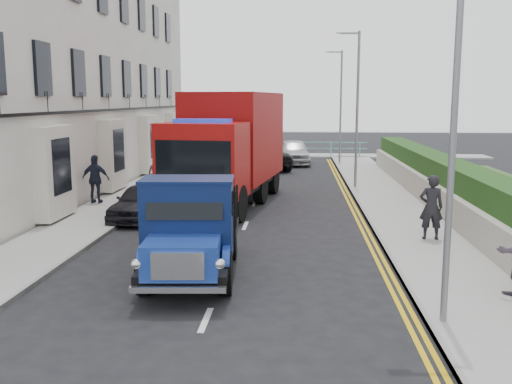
% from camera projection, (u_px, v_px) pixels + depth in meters
% --- Properties ---
extents(ground, '(120.00, 120.00, 0.00)m').
position_uv_depth(ground, '(220.00, 285.00, 12.51)').
color(ground, black).
rests_on(ground, ground).
extents(pavement_west, '(2.40, 38.00, 0.12)m').
position_uv_depth(pavement_west, '(117.00, 205.00, 21.74)').
color(pavement_west, gray).
rests_on(pavement_west, ground).
extents(pavement_east, '(2.60, 38.00, 0.12)m').
position_uv_depth(pavement_east, '(396.00, 209.00, 20.98)').
color(pavement_east, gray).
rests_on(pavement_east, ground).
extents(promenade, '(30.00, 2.50, 0.12)m').
position_uv_depth(promenade, '(274.00, 155.00, 41.05)').
color(promenade, gray).
rests_on(promenade, ground).
extents(sea_plane, '(120.00, 120.00, 0.00)m').
position_uv_depth(sea_plane, '(284.00, 132.00, 71.58)').
color(sea_plane, slate).
rests_on(sea_plane, ground).
extents(terrace_west, '(6.31, 30.20, 14.25)m').
position_uv_depth(terrace_west, '(43.00, 27.00, 24.84)').
color(terrace_west, silver).
rests_on(terrace_west, ground).
extents(garden_east, '(1.45, 28.00, 1.75)m').
position_uv_depth(garden_east, '(450.00, 187.00, 20.71)').
color(garden_east, '#B2AD9E').
rests_on(garden_east, ground).
extents(seafront_railing, '(13.00, 0.08, 1.11)m').
position_uv_depth(seafront_railing, '(274.00, 149.00, 40.18)').
color(seafront_railing, '#59B2A5').
rests_on(seafront_railing, ground).
extents(lamp_near, '(1.23, 0.18, 7.00)m').
position_uv_depth(lamp_near, '(448.00, 102.00, 9.60)').
color(lamp_near, slate).
rests_on(lamp_near, ground).
extents(lamp_mid, '(1.23, 0.18, 7.00)m').
position_uv_depth(lamp_mid, '(355.00, 100.00, 25.35)').
color(lamp_mid, slate).
rests_on(lamp_mid, ground).
extents(lamp_far, '(1.23, 0.18, 7.00)m').
position_uv_depth(lamp_far, '(339.00, 100.00, 35.20)').
color(lamp_far, slate).
rests_on(lamp_far, ground).
extents(bedford_lorry, '(2.29, 5.06, 2.33)m').
position_uv_depth(bedford_lorry, '(189.00, 235.00, 12.55)').
color(bedford_lorry, black).
rests_on(bedford_lorry, ground).
extents(red_lorry, '(3.96, 8.53, 4.30)m').
position_uv_depth(red_lorry, '(229.00, 145.00, 22.04)').
color(red_lorry, black).
rests_on(red_lorry, ground).
extents(parked_car_front, '(1.76, 3.72, 1.23)m').
position_uv_depth(parked_car_front, '(142.00, 201.00, 19.37)').
color(parked_car_front, black).
rests_on(parked_car_front, ground).
extents(parked_car_mid, '(1.57, 3.78, 1.22)m').
position_uv_depth(parked_car_mid, '(182.00, 193.00, 21.07)').
color(parked_car_mid, '#559EB6').
rests_on(parked_car_mid, ground).
extents(parked_car_rear, '(1.96, 4.66, 1.34)m').
position_uv_depth(parked_car_rear, '(185.00, 179.00, 24.45)').
color(parked_car_rear, '#AEADB2').
rests_on(parked_car_rear, ground).
extents(seafront_car_left, '(4.09, 5.61, 1.42)m').
position_uv_depth(seafront_car_left, '(260.00, 157.00, 33.36)').
color(seafront_car_left, black).
rests_on(seafront_car_left, ground).
extents(seafront_car_right, '(2.16, 4.71, 1.56)m').
position_uv_depth(seafront_car_right, '(294.00, 152.00, 35.89)').
color(seafront_car_right, silver).
rests_on(seafront_car_right, ground).
extents(pedestrian_east_near, '(0.68, 0.45, 1.84)m').
position_uv_depth(pedestrian_east_near, '(431.00, 207.00, 16.04)').
color(pedestrian_east_near, black).
rests_on(pedestrian_east_near, pavement_east).
extents(pedestrian_west_near, '(1.10, 0.50, 1.85)m').
position_uv_depth(pedestrian_west_near, '(96.00, 179.00, 21.68)').
color(pedestrian_west_near, '#1B2130').
rests_on(pedestrian_west_near, pavement_west).
extents(pedestrian_west_far, '(0.90, 0.76, 1.57)m').
position_uv_depth(pedestrian_west_far, '(157.00, 173.00, 24.57)').
color(pedestrian_west_far, '#40322E').
rests_on(pedestrian_west_far, pavement_west).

